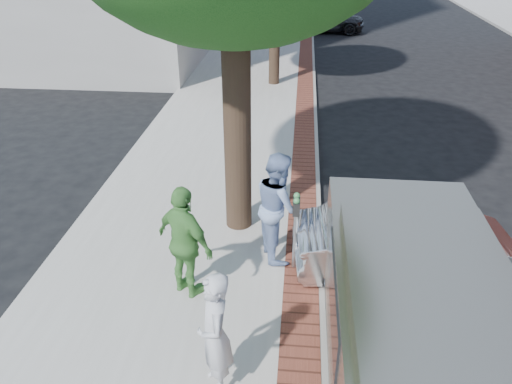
# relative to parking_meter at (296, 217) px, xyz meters

# --- Properties ---
(ground) EXTENTS (120.00, 120.00, 0.00)m
(ground) POSITION_rel_parking_meter_xyz_m (-0.56, -0.54, -1.21)
(ground) COLOR black
(ground) RESTS_ON ground
(sidewalk) EXTENTS (5.00, 60.00, 0.15)m
(sidewalk) POSITION_rel_parking_meter_xyz_m (-2.06, 7.46, -1.13)
(sidewalk) COLOR #9E9991
(sidewalk) RESTS_ON ground
(brick_strip) EXTENTS (0.60, 60.00, 0.01)m
(brick_strip) POSITION_rel_parking_meter_xyz_m (0.14, 7.46, -1.05)
(brick_strip) COLOR brown
(brick_strip) RESTS_ON sidewalk
(curb) EXTENTS (0.10, 60.00, 0.15)m
(curb) POSITION_rel_parking_meter_xyz_m (0.49, 7.46, -1.13)
(curb) COLOR gray
(curb) RESTS_ON ground
(parking_meter) EXTENTS (0.12, 0.32, 1.47)m
(parking_meter) POSITION_rel_parking_meter_xyz_m (0.00, 0.00, 0.00)
(parking_meter) COLOR gray
(parking_meter) RESTS_ON sidewalk
(person_gray) EXTENTS (0.62, 0.76, 1.82)m
(person_gray) POSITION_rel_parking_meter_xyz_m (-0.95, -2.70, -0.15)
(person_gray) COLOR #BBBCC1
(person_gray) RESTS_ON sidewalk
(person_officer) EXTENTS (1.03, 1.18, 2.04)m
(person_officer) POSITION_rel_parking_meter_xyz_m (-0.32, 0.40, -0.04)
(person_officer) COLOR #829AC9
(person_officer) RESTS_ON sidewalk
(person_green) EXTENTS (1.23, 1.05, 1.98)m
(person_green) POSITION_rel_parking_meter_xyz_m (-1.73, -0.84, -0.07)
(person_green) COLOR #529744
(person_green) RESTS_ON sidewalk
(sedan_silver) EXTENTS (4.06, 1.75, 1.30)m
(sedan_silver) POSITION_rel_parking_meter_xyz_m (1.97, 0.22, -0.56)
(sedan_silver) COLOR silver
(sedan_silver) RESTS_ON ground
(bg_car) EXTENTS (4.73, 2.08, 1.58)m
(bg_car) POSITION_rel_parking_meter_xyz_m (1.04, 22.33, -0.41)
(bg_car) COLOR black
(bg_car) RESTS_ON ground
(van) EXTENTS (2.21, 5.67, 2.08)m
(van) POSITION_rel_parking_meter_xyz_m (1.60, -2.35, -0.07)
(van) COLOR gray
(van) RESTS_ON ground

